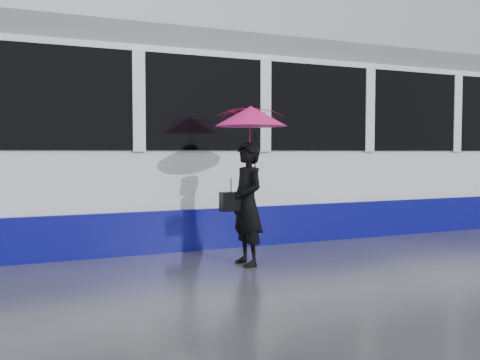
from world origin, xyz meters
name	(u,v)px	position (x,y,z in m)	size (l,w,h in m)	color
ground	(147,274)	(0.00, 0.00, 0.00)	(90.00, 90.00, 0.00)	#2A2A2F
rails	(110,242)	(0.00, 2.50, 0.01)	(34.00, 1.51, 0.02)	#3F3D38
tram	(260,143)	(2.71, 2.50, 1.64)	(26.00, 2.56, 3.35)	white
woman	(247,204)	(1.33, 0.02, 0.80)	(0.58, 0.38, 1.60)	black
umbrella	(251,130)	(1.38, 0.02, 1.76)	(1.01, 1.01, 1.08)	#E2136A
handbag	(231,201)	(1.11, 0.04, 0.84)	(0.29, 0.15, 0.43)	black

